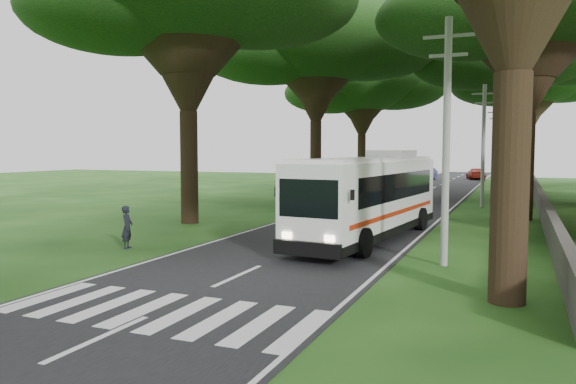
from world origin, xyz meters
TOP-DOWN VIEW (x-y plane):
  - ground at (0.00, 0.00)m, footprint 140.00×140.00m
  - road at (0.00, 25.00)m, footprint 8.00×120.00m
  - crosswalk at (0.00, -2.00)m, footprint 8.00×3.00m
  - property_wall at (9.00, 24.00)m, footprint 0.35×50.00m
  - pole_near at (5.50, 6.00)m, footprint 1.60×0.24m
  - pole_mid at (5.50, 26.00)m, footprint 1.60×0.24m
  - pole_far at (5.50, 46.00)m, footprint 1.60×0.24m
  - tree_l_midb at (-7.50, 30.00)m, footprint 16.18×16.18m
  - tree_l_far at (-8.50, 48.00)m, footprint 14.76×14.76m
  - tree_r_mida at (8.00, 20.00)m, footprint 14.12×14.12m
  - tree_r_midb at (7.50, 38.00)m, footprint 15.61×15.61m
  - tree_r_far at (8.50, 56.00)m, footprint 15.11×15.11m
  - coach_bus at (1.93, 10.31)m, footprint 3.66×11.94m
  - distant_car_a at (-1.56, 40.97)m, footprint 1.93×3.98m
  - distant_car_b at (-3.00, 57.84)m, footprint 2.50×4.79m
  - distant_car_c at (2.72, 61.35)m, footprint 2.84×5.09m
  - pedestrian at (-6.14, 4.64)m, footprint 0.57×0.70m

SIDE VIEW (x-z plane):
  - ground at x=0.00m, z-range 0.00..0.00m
  - crosswalk at x=0.00m, z-range -0.01..0.01m
  - road at x=0.00m, z-range -0.01..0.03m
  - property_wall at x=9.00m, z-range 0.00..1.20m
  - distant_car_a at x=-1.56m, z-range 0.03..1.34m
  - distant_car_c at x=2.72m, z-range 0.03..1.42m
  - distant_car_b at x=-3.00m, z-range 0.03..1.53m
  - pedestrian at x=-6.14m, z-range 0.00..1.65m
  - coach_bus at x=1.93m, z-range 0.13..3.60m
  - pole_near at x=5.50m, z-range 0.18..8.18m
  - pole_mid at x=5.50m, z-range 0.18..8.18m
  - pole_far at x=5.50m, z-range 0.18..8.18m
  - tree_l_far at x=-8.50m, z-range 3.85..18.02m
  - tree_r_mida at x=8.00m, z-range 4.23..18.96m
  - tree_r_far at x=8.50m, z-range 4.26..19.42m
  - tree_r_midb at x=7.50m, z-range 4.30..19.72m
  - tree_l_midb at x=-7.50m, z-range 4.42..20.29m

